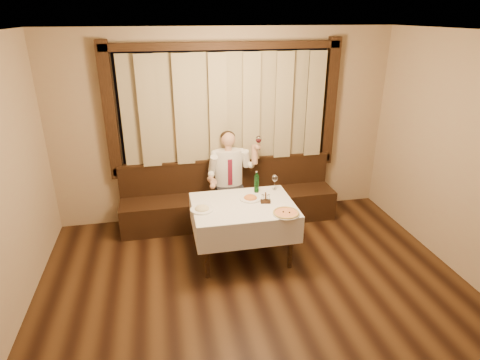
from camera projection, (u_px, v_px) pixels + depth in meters
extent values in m
cube|color=black|center=(281.00, 355.00, 3.76)|extent=(5.00, 6.00, 0.01)
cube|color=silver|center=(297.00, 39.00, 2.67)|extent=(5.00, 6.00, 0.01)
cube|color=tan|center=(225.00, 127.00, 5.92)|extent=(5.00, 0.01, 2.80)
cube|color=black|center=(225.00, 107.00, 5.79)|extent=(3.00, 0.02, 1.60)
cube|color=orange|center=(177.00, 130.00, 5.77)|extent=(0.50, 0.01, 0.40)
cube|color=black|center=(226.00, 163.00, 6.08)|extent=(3.30, 0.12, 0.10)
cube|color=black|center=(225.00, 46.00, 5.43)|extent=(3.30, 0.12, 0.10)
cube|color=black|center=(110.00, 113.00, 5.46)|extent=(0.16, 0.12, 1.90)
cube|color=black|center=(330.00, 103.00, 6.05)|extent=(0.16, 0.12, 1.90)
cube|color=#998B62|center=(226.00, 109.00, 5.70)|extent=(2.90, 0.08, 1.55)
cube|color=black|center=(230.00, 208.00, 6.09)|extent=(3.20, 0.60, 0.45)
cube|color=black|center=(227.00, 174.00, 6.13)|extent=(3.20, 0.12, 0.45)
cube|color=black|center=(226.00, 159.00, 6.04)|extent=(3.20, 0.14, 0.04)
cylinder|color=black|center=(207.00, 252.00, 4.72)|extent=(0.06, 0.06, 0.71)
cylinder|color=black|center=(291.00, 243.00, 4.92)|extent=(0.06, 0.06, 0.71)
cylinder|color=black|center=(200.00, 222.00, 5.39)|extent=(0.06, 0.06, 0.71)
cylinder|color=black|center=(274.00, 215.00, 5.58)|extent=(0.06, 0.06, 0.71)
cube|color=black|center=(243.00, 206.00, 5.01)|extent=(1.20, 0.90, 0.04)
cube|color=white|center=(243.00, 204.00, 5.00)|extent=(1.26, 0.96, 0.01)
cube|color=white|center=(252.00, 236.00, 4.63)|extent=(1.26, 0.01, 0.35)
cube|color=white|center=(236.00, 201.00, 5.50)|extent=(1.26, 0.01, 0.35)
cube|color=white|center=(193.00, 222.00, 4.95)|extent=(0.01, 0.96, 0.35)
cube|color=white|center=(291.00, 212.00, 5.18)|extent=(0.01, 0.96, 0.35)
cylinder|color=white|center=(286.00, 214.00, 4.75)|extent=(0.33, 0.33, 0.01)
cylinder|color=#D24E1F|center=(286.00, 213.00, 4.74)|extent=(0.30, 0.30, 0.01)
torus|color=tan|center=(286.00, 213.00, 4.74)|extent=(0.31, 0.31, 0.02)
sphere|color=black|center=(283.00, 212.00, 4.75)|extent=(0.02, 0.02, 0.02)
sphere|color=black|center=(289.00, 212.00, 4.74)|extent=(0.02, 0.02, 0.02)
cylinder|color=white|center=(250.00, 199.00, 5.13)|extent=(0.28, 0.28, 0.02)
ellipsoid|color=#C0531E|center=(250.00, 195.00, 5.11)|extent=(0.17, 0.17, 0.08)
cylinder|color=white|center=(202.00, 209.00, 4.84)|extent=(0.28, 0.28, 0.02)
ellipsoid|color=beige|center=(202.00, 206.00, 4.82)|extent=(0.18, 0.18, 0.08)
cylinder|color=#104E1B|center=(257.00, 184.00, 5.29)|extent=(0.06, 0.06, 0.24)
cylinder|color=#104E1B|center=(257.00, 174.00, 5.24)|extent=(0.03, 0.03, 0.05)
cylinder|color=silver|center=(257.00, 172.00, 5.23)|extent=(0.03, 0.03, 0.01)
cylinder|color=white|center=(274.00, 189.00, 5.42)|extent=(0.07, 0.07, 0.01)
cylinder|color=white|center=(275.00, 185.00, 5.40)|extent=(0.01, 0.01, 0.11)
ellipsoid|color=white|center=(275.00, 178.00, 5.36)|extent=(0.08, 0.08, 0.09)
cube|color=black|center=(266.00, 201.00, 5.02)|extent=(0.13, 0.08, 0.04)
cube|color=black|center=(266.00, 197.00, 5.00)|extent=(0.03, 0.06, 0.09)
cylinder|color=white|center=(263.00, 198.00, 5.00)|extent=(0.03, 0.03, 0.07)
cylinder|color=silver|center=(263.00, 195.00, 4.99)|extent=(0.03, 0.03, 0.01)
cylinder|color=white|center=(268.00, 198.00, 5.01)|extent=(0.03, 0.03, 0.07)
cylinder|color=silver|center=(269.00, 195.00, 4.99)|extent=(0.03, 0.03, 0.01)
cube|color=black|center=(230.00, 193.00, 5.86)|extent=(0.39, 0.44, 0.16)
cube|color=black|center=(226.00, 218.00, 5.77)|extent=(0.11, 0.12, 0.45)
cube|color=black|center=(241.00, 217.00, 5.81)|extent=(0.11, 0.12, 0.45)
ellipsoid|color=white|center=(228.00, 167.00, 5.87)|extent=(0.41, 0.25, 0.53)
cube|color=maroon|center=(230.00, 172.00, 5.76)|extent=(0.06, 0.01, 0.39)
cylinder|color=tan|center=(228.00, 148.00, 5.75)|extent=(0.10, 0.10, 0.08)
sphere|color=tan|center=(228.00, 139.00, 5.70)|extent=(0.21, 0.21, 0.21)
ellipsoid|color=black|center=(228.00, 136.00, 5.71)|extent=(0.21, 0.21, 0.16)
sphere|color=white|center=(215.00, 154.00, 5.75)|extent=(0.13, 0.13, 0.13)
sphere|color=white|center=(242.00, 152.00, 5.82)|extent=(0.13, 0.13, 0.13)
sphere|color=tan|center=(213.00, 186.00, 5.49)|extent=(0.08, 0.08, 0.08)
sphere|color=tan|center=(258.00, 147.00, 5.66)|extent=(0.09, 0.09, 0.09)
cylinder|color=white|center=(258.00, 145.00, 5.61)|extent=(0.01, 0.01, 0.11)
ellipsoid|color=white|center=(258.00, 139.00, 5.58)|extent=(0.08, 0.08, 0.10)
ellipsoid|color=#4C070F|center=(258.00, 140.00, 5.59)|extent=(0.06, 0.06, 0.06)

